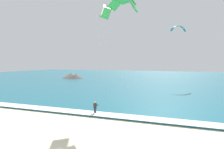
{
  "coord_description": "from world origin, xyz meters",
  "views": [
    {
      "loc": [
        9.42,
        -11.3,
        6.65
      ],
      "look_at": [
        -2.59,
        16.84,
        4.83
      ],
      "focal_mm": 37.66,
      "sensor_mm": 36.0,
      "label": 1
    }
  ],
  "objects_px": {
    "kite_primary": "(120,5)",
    "kite_distant": "(178,28)",
    "kitesurfer": "(95,107)",
    "surfboard": "(95,114)"
  },
  "relations": [
    {
      "from": "kitesurfer",
      "to": "kite_distant",
      "type": "relative_size",
      "value": 0.45
    },
    {
      "from": "kitesurfer",
      "to": "kite_primary",
      "type": "height_order",
      "value": "kite_primary"
    },
    {
      "from": "surfboard",
      "to": "kitesurfer",
      "type": "xyz_separation_m",
      "value": [
        0.0,
        0.02,
        0.91
      ]
    },
    {
      "from": "kite_primary",
      "to": "kite_distant",
      "type": "height_order",
      "value": "kite_distant"
    },
    {
      "from": "kitesurfer",
      "to": "kite_primary",
      "type": "relative_size",
      "value": 0.12
    },
    {
      "from": "kite_primary",
      "to": "kite_distant",
      "type": "xyz_separation_m",
      "value": [
        2.95,
        33.6,
        1.11
      ]
    },
    {
      "from": "kite_primary",
      "to": "kitesurfer",
      "type": "bearing_deg",
      "value": -120.86
    },
    {
      "from": "kite_distant",
      "to": "kitesurfer",
      "type": "bearing_deg",
      "value": -97.61
    },
    {
      "from": "surfboard",
      "to": "kite_distant",
      "type": "distance_m",
      "value": 40.15
    },
    {
      "from": "kite_primary",
      "to": "surfboard",
      "type": "bearing_deg",
      "value": -120.78
    }
  ]
}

